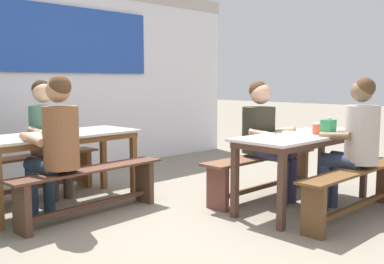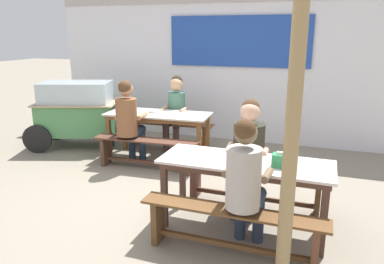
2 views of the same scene
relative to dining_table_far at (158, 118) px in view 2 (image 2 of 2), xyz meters
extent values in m
plane|color=gray|center=(0.64, -1.29, -0.67)|extent=(40.00, 40.00, 0.00)
cube|color=white|center=(0.64, 1.53, 0.59)|extent=(6.76, 0.12, 2.52)
cube|color=#264BA6|center=(0.95, 1.44, 1.18)|extent=(2.58, 0.03, 0.90)
cube|color=beige|center=(0.00, 0.00, 0.07)|extent=(1.70, 0.77, 0.03)
cube|color=brown|center=(0.00, 0.00, 0.02)|extent=(1.62, 0.70, 0.06)
cube|color=brown|center=(0.74, 0.32, -0.34)|extent=(0.06, 0.06, 0.67)
cube|color=brown|center=(0.77, -0.23, -0.34)|extent=(0.06, 0.06, 0.67)
cube|color=brown|center=(-0.77, 0.23, -0.34)|extent=(0.06, 0.06, 0.67)
cube|color=brown|center=(-0.74, -0.32, -0.34)|extent=(0.06, 0.06, 0.67)
cube|color=silver|center=(1.78, -1.77, 0.07)|extent=(1.74, 0.65, 0.03)
cube|color=#503429|center=(1.78, -1.77, 0.02)|extent=(1.66, 0.59, 0.06)
cube|color=#503429|center=(2.57, -1.52, -0.34)|extent=(0.06, 0.06, 0.67)
cube|color=#503429|center=(2.57, -2.04, -0.34)|extent=(0.06, 0.06, 0.67)
cube|color=#503429|center=(0.99, -1.50, -0.34)|extent=(0.06, 0.06, 0.67)
cube|color=#503429|center=(0.99, -2.03, -0.34)|extent=(0.06, 0.06, 0.67)
cube|color=brown|center=(-0.03, 0.54, -0.22)|extent=(1.56, 0.37, 0.02)
cube|color=brown|center=(0.62, 0.58, -0.45)|extent=(0.07, 0.25, 0.44)
cube|color=brown|center=(-0.68, 0.50, -0.45)|extent=(0.07, 0.25, 0.44)
cube|color=brown|center=(-0.03, 0.54, -0.56)|extent=(1.27, 0.12, 0.04)
cube|color=#523124|center=(0.03, -0.54, -0.22)|extent=(1.61, 0.36, 0.02)
cube|color=#513726|center=(0.71, -0.50, -0.45)|extent=(0.07, 0.23, 0.45)
cube|color=#4F3426|center=(-0.65, -0.58, -0.45)|extent=(0.07, 0.23, 0.45)
cube|color=#523124|center=(0.03, -0.54, -0.56)|extent=(1.32, 0.12, 0.04)
cube|color=brown|center=(1.78, -1.23, -0.22)|extent=(1.69, 0.31, 0.03)
cube|color=brown|center=(2.51, -1.24, -0.45)|extent=(0.06, 0.26, 0.44)
cube|color=brown|center=(1.06, -1.23, -0.45)|extent=(0.06, 0.26, 0.44)
cube|color=brown|center=(1.78, -1.23, -0.56)|extent=(1.41, 0.05, 0.04)
cube|color=brown|center=(1.78, -2.31, -0.22)|extent=(1.71, 0.25, 0.02)
cube|color=brown|center=(2.51, -2.32, -0.45)|extent=(0.06, 0.21, 0.44)
cube|color=brown|center=(1.04, -2.31, -0.45)|extent=(0.06, 0.21, 0.44)
cube|color=brown|center=(1.78, -2.31, -0.56)|extent=(1.43, 0.05, 0.04)
cube|color=#4F8F53|center=(-1.62, 0.11, -0.16)|extent=(1.48, 1.13, 0.55)
cube|color=silver|center=(-1.62, 0.11, 0.31)|extent=(1.34, 1.02, 0.38)
cube|color=tan|center=(-1.62, 0.11, 0.13)|extent=(1.58, 1.23, 0.02)
cylinder|color=black|center=(-2.33, 0.29, -0.43)|extent=(0.48, 0.21, 0.49)
cylinder|color=black|center=(-2.07, -0.47, -0.43)|extent=(0.48, 0.21, 0.49)
cylinder|color=#333333|center=(-1.06, 0.30, -0.55)|extent=(0.05, 0.05, 0.25)
cylinder|color=#3F3F3F|center=(-0.83, 0.38, 0.01)|extent=(0.27, 0.71, 0.04)
cylinder|color=#2D3953|center=(1.97, -1.98, -0.44)|extent=(0.11, 0.11, 0.47)
cylinder|color=#2D3953|center=(1.79, -1.98, -0.44)|extent=(0.11, 0.11, 0.47)
cylinder|color=#2D3953|center=(1.97, -2.15, -0.16)|extent=(0.14, 0.37, 0.13)
cylinder|color=#2D3953|center=(1.79, -2.14, -0.16)|extent=(0.14, 0.37, 0.13)
cylinder|color=#B3A8A0|center=(1.87, -2.31, 0.11)|extent=(0.31, 0.31, 0.55)
sphere|color=brown|center=(1.87, -2.29, 0.51)|extent=(0.20, 0.20, 0.20)
sphere|color=#4C331E|center=(1.87, -2.32, 0.55)|extent=(0.19, 0.19, 0.19)
cylinder|color=brown|center=(2.05, -2.14, 0.10)|extent=(0.08, 0.31, 0.09)
cylinder|color=brown|center=(1.70, -2.13, 0.10)|extent=(0.08, 0.31, 0.09)
cylinder|color=#343350|center=(1.64, -1.60, -0.44)|extent=(0.11, 0.11, 0.47)
cylinder|color=#343350|center=(1.82, -1.60, -0.44)|extent=(0.11, 0.11, 0.47)
cylinder|color=#343350|center=(1.63, -1.42, -0.16)|extent=(0.15, 0.42, 0.13)
cylinder|color=#343350|center=(1.81, -1.41, -0.16)|extent=(0.15, 0.42, 0.13)
cylinder|color=#2C2C1F|center=(1.71, -1.23, 0.08)|extent=(0.36, 0.36, 0.50)
sphere|color=tan|center=(1.71, -1.25, 0.47)|extent=(0.22, 0.22, 0.22)
sphere|color=#4C331E|center=(1.71, -1.22, 0.51)|extent=(0.20, 0.20, 0.20)
cylinder|color=tan|center=(1.52, -1.42, 0.07)|extent=(0.09, 0.31, 0.09)
cylinder|color=tan|center=(1.92, -1.40, 0.07)|extent=(0.09, 0.31, 0.11)
cylinder|color=#46362F|center=(0.04, 0.21, -0.44)|extent=(0.11, 0.11, 0.47)
cylinder|color=#46362F|center=(0.22, 0.22, -0.44)|extent=(0.11, 0.11, 0.47)
cylinder|color=#46362F|center=(0.02, 0.38, -0.16)|extent=(0.15, 0.37, 0.13)
cylinder|color=#46362F|center=(0.20, 0.39, -0.16)|extent=(0.15, 0.37, 0.13)
cylinder|color=#487762|center=(0.10, 0.55, 0.09)|extent=(0.30, 0.30, 0.51)
sphere|color=tan|center=(0.10, 0.53, 0.48)|extent=(0.22, 0.22, 0.22)
sphere|color=#2D2319|center=(0.10, 0.56, 0.52)|extent=(0.21, 0.21, 0.21)
cylinder|color=tan|center=(-0.05, 0.36, 0.07)|extent=(0.09, 0.31, 0.10)
cylinder|color=tan|center=(0.28, 0.38, 0.07)|extent=(0.09, 0.31, 0.09)
cylinder|color=#263549|center=(-0.21, -0.18, -0.44)|extent=(0.11, 0.11, 0.47)
cylinder|color=#263549|center=(-0.39, -0.20, -0.44)|extent=(0.11, 0.11, 0.47)
cylinder|color=#263549|center=(-0.19, -0.36, -0.16)|extent=(0.17, 0.42, 0.13)
cylinder|color=#263549|center=(-0.37, -0.38, -0.16)|extent=(0.17, 0.42, 0.13)
cylinder|color=brown|center=(-0.26, -0.56, 0.11)|extent=(0.32, 0.32, 0.56)
sphere|color=tan|center=(-0.26, -0.54, 0.53)|extent=(0.21, 0.21, 0.21)
sphere|color=#4C331E|center=(-0.26, -0.57, 0.57)|extent=(0.20, 0.20, 0.20)
cylinder|color=tan|center=(-0.10, -0.36, 0.10)|extent=(0.10, 0.31, 0.07)
cylinder|color=tan|center=(-0.46, -0.39, 0.10)|extent=(0.10, 0.31, 0.11)
cube|color=#2E864F|center=(2.12, -1.83, 0.14)|extent=(0.14, 0.11, 0.13)
cube|color=white|center=(2.12, -1.83, 0.22)|extent=(0.06, 0.03, 0.02)
cylinder|color=#E05434|center=(1.82, -1.86, 0.13)|extent=(0.07, 0.07, 0.10)
cylinder|color=white|center=(1.82, -1.86, 0.19)|extent=(0.07, 0.07, 0.02)
cylinder|color=silver|center=(-0.09, 0.03, 0.10)|extent=(0.15, 0.15, 0.04)
cylinder|color=#A18356|center=(2.26, -2.52, 0.45)|extent=(0.12, 0.12, 2.25)
camera|label=1|loc=(-2.12, -4.11, 0.61)|focal=41.05mm
camera|label=2|loc=(2.45, -5.27, 1.33)|focal=34.49mm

